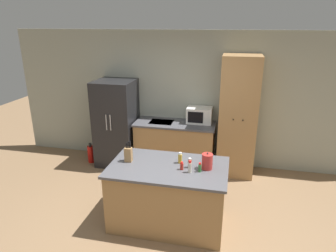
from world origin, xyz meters
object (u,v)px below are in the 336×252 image
microwave (200,115)px  knife_block (128,154)px  spice_bottle_short_red (182,166)px  spice_bottle_pale_salt (190,167)px  refrigerator (117,123)px  kettle (207,161)px  spice_bottle_green_herb (180,158)px  spice_bottle_amber_oil (200,168)px  spice_bottle_tall_dark (190,163)px  pantry_cabinet (238,117)px  fire_extinguisher (91,154)px

microwave → knife_block: bearing=-112.7°
spice_bottle_short_red → spice_bottle_pale_salt: bearing=-26.4°
refrigerator → kettle: (1.94, -1.64, 0.15)m
spice_bottle_green_herb → microwave: bearing=88.1°
refrigerator → spice_bottle_pale_salt: 2.49m
refrigerator → knife_block: (0.84, -1.65, 0.15)m
spice_bottle_amber_oil → spice_bottle_pale_salt: spice_bottle_pale_salt is taller
spice_bottle_short_red → spice_bottle_green_herb: size_ratio=0.69×
knife_block → spice_bottle_tall_dark: (0.86, -0.00, -0.05)m
pantry_cabinet → microwave: (-0.71, 0.11, -0.04)m
knife_block → spice_bottle_short_red: bearing=-6.1°
knife_block → fire_extinguisher: knife_block is taller
microwave → knife_block: microwave is taller
spice_bottle_short_red → kettle: 0.34m
spice_bottle_amber_oil → spice_bottle_pale_salt: (-0.12, -0.05, 0.02)m
spice_bottle_green_herb → kettle: size_ratio=0.67×
pantry_cabinet → refrigerator: bearing=-178.3°
pantry_cabinet → kettle: size_ratio=9.39×
microwave → spice_bottle_pale_salt: 1.98m
spice_bottle_short_red → spice_bottle_amber_oil: size_ratio=0.86×
spice_bottle_tall_dark → fire_extinguisher: size_ratio=0.33×
spice_bottle_short_red → spice_bottle_pale_salt: (0.12, -0.06, 0.03)m
spice_bottle_amber_oil → fire_extinguisher: spice_bottle_amber_oil is taller
microwave → spice_bottle_tall_dark: (0.10, -1.84, -0.11)m
spice_bottle_tall_dark → fire_extinguisher: 2.82m
spice_bottle_tall_dark → spice_bottle_short_red: bearing=-139.7°
knife_block → spice_bottle_green_herb: size_ratio=1.93×
spice_bottle_short_red → spice_bottle_amber_oil: 0.24m
microwave → spice_bottle_green_herb: microwave is taller
spice_bottle_amber_oil → spice_bottle_green_herb: size_ratio=0.81×
microwave → fire_extinguisher: bearing=-171.7°
spice_bottle_green_herb → spice_bottle_pale_salt: size_ratio=0.94×
pantry_cabinet → spice_bottle_amber_oil: pantry_cabinet is taller
fire_extinguisher → spice_bottle_short_red: bearing=-36.6°
kettle → pantry_cabinet: bearing=77.4°
kettle → microwave: bearing=100.1°
kettle → fire_extinguisher: 3.01m
spice_bottle_amber_oil → pantry_cabinet: bearing=75.6°
refrigerator → spice_bottle_green_herb: size_ratio=10.74×
spice_bottle_pale_salt → kettle: bearing=36.4°
refrigerator → spice_bottle_short_red: (1.61, -1.74, 0.09)m
microwave → spice_bottle_amber_oil: (0.24, -1.93, -0.12)m
spice_bottle_pale_salt → kettle: kettle is taller
refrigerator → spice_bottle_pale_salt: (1.73, -1.79, 0.12)m
pantry_cabinet → kettle: pantry_cabinet is taller
pantry_cabinet → spice_bottle_short_red: bearing=-111.4°
spice_bottle_tall_dark → kettle: kettle is taller
spice_bottle_green_herb → spice_bottle_pale_salt: bearing=-54.9°
refrigerator → pantry_cabinet: pantry_cabinet is taller
spice_bottle_short_red → fire_extinguisher: spice_bottle_short_red is taller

